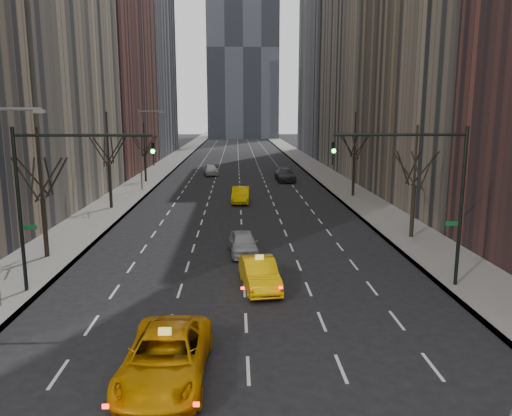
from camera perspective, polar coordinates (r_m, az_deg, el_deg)
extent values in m
cube|color=slate|center=(83.24, -10.47, 4.64)|extent=(4.50, 320.00, 0.15)
cube|color=slate|center=(83.34, 6.50, 4.76)|extent=(4.50, 320.00, 0.15)
cube|color=brown|center=(81.82, -18.27, 19.60)|extent=(14.00, 28.00, 44.00)
cube|color=slate|center=(112.00, -14.06, 21.44)|extent=(14.00, 30.00, 60.00)
cube|color=slate|center=(110.99, 9.83, 21.17)|extent=(14.00, 30.00, 58.00)
cylinder|color=black|center=(32.84, -22.97, -2.10)|extent=(0.28, 0.28, 3.57)
cylinder|color=black|center=(32.25, -23.48, 4.70)|extent=(0.16, 0.16, 4.25)
cylinder|color=black|center=(33.07, -22.60, 3.33)|extent=(0.42, 1.80, 2.52)
cylinder|color=black|center=(32.33, -21.84, 3.23)|extent=(1.74, 0.72, 2.52)
cylinder|color=black|center=(31.59, -22.60, 3.01)|extent=(1.46, 1.25, 2.52)
cylinder|color=black|center=(31.61, -24.16, 2.90)|extent=(0.42, 1.80, 2.52)
cylinder|color=black|center=(32.37, -24.89, 3.01)|extent=(1.74, 0.72, 2.52)
cylinder|color=black|center=(33.09, -24.09, 3.22)|extent=(1.46, 1.25, 2.52)
cylinder|color=black|center=(47.84, -16.32, 2.41)|extent=(0.28, 0.28, 3.99)
cylinder|color=black|center=(47.43, -16.60, 7.64)|extent=(0.16, 0.16, 4.75)
cylinder|color=black|center=(48.29, -16.11, 6.35)|extent=(0.42, 1.80, 2.52)
cylinder|color=black|center=(47.60, -15.49, 6.32)|extent=(1.74, 0.72, 2.52)
cylinder|color=black|center=(46.81, -15.90, 6.23)|extent=(1.46, 1.25, 2.52)
cylinder|color=black|center=(46.72, -16.96, 6.16)|extent=(0.42, 1.80, 2.52)
cylinder|color=black|center=(47.42, -17.56, 6.19)|extent=(1.74, 0.72, 2.52)
cylinder|color=black|center=(48.20, -17.13, 6.28)|extent=(1.46, 1.25, 2.52)
cylinder|color=black|center=(65.35, -12.53, 4.46)|extent=(0.28, 0.28, 3.36)
cylinder|color=black|center=(65.06, -12.66, 7.68)|extent=(0.16, 0.16, 4.00)
cylinder|color=black|center=(65.91, -12.37, 7.06)|extent=(0.42, 1.80, 2.52)
cylinder|color=black|center=(65.25, -11.88, 7.04)|extent=(1.74, 0.72, 2.52)
cylinder|color=black|center=(64.44, -12.14, 6.99)|extent=(1.46, 1.25, 2.52)
cylinder|color=black|center=(64.30, -12.90, 6.95)|extent=(0.42, 1.80, 2.52)
cylinder|color=black|center=(64.96, -13.38, 6.96)|extent=(1.74, 0.72, 2.52)
cylinder|color=black|center=(65.77, -13.11, 7.02)|extent=(1.46, 1.25, 2.52)
cylinder|color=black|center=(36.75, 17.45, -0.43)|extent=(0.28, 0.28, 3.57)
cylinder|color=black|center=(36.22, 17.80, 5.65)|extent=(0.16, 0.16, 4.25)
cylinder|color=black|center=(37.15, 17.50, 4.39)|extent=(0.42, 1.80, 2.52)
cylinder|color=black|center=(36.86, 18.75, 4.27)|extent=(1.74, 0.72, 2.52)
cylinder|color=black|center=(36.02, 19.00, 4.12)|extent=(1.46, 1.25, 2.52)
cylinder|color=black|center=(35.46, 17.95, 4.08)|extent=(0.42, 1.80, 2.52)
cylinder|color=black|center=(35.76, 16.66, 4.21)|extent=(1.74, 0.72, 2.52)
cylinder|color=black|center=(36.61, 16.45, 4.36)|extent=(1.46, 1.25, 2.52)
cylinder|color=black|center=(53.78, 11.08, 3.53)|extent=(0.28, 0.28, 3.99)
cylinder|color=black|center=(53.42, 11.25, 8.18)|extent=(0.16, 0.16, 4.75)
cylinder|color=black|center=(54.34, 11.16, 7.02)|extent=(0.42, 1.80, 2.52)
cylinder|color=black|center=(53.96, 11.98, 6.96)|extent=(1.74, 0.72, 2.52)
cylinder|color=black|center=(53.10, 12.04, 6.90)|extent=(1.46, 1.25, 2.52)
cylinder|color=black|center=(52.62, 11.26, 6.90)|extent=(0.42, 1.80, 2.52)
cylinder|color=black|center=(53.01, 10.43, 6.95)|extent=(1.74, 0.72, 2.52)
cylinder|color=black|center=(53.87, 10.39, 7.01)|extent=(1.46, 1.25, 2.52)
cylinder|color=black|center=(26.52, -25.40, -0.31)|extent=(0.18, 0.18, 8.00)
cylinder|color=black|center=(25.01, -19.15, 7.85)|extent=(6.50, 0.14, 0.14)
imported|color=black|center=(24.32, -11.64, 6.03)|extent=(0.18, 0.22, 1.10)
sphere|color=#0CFF33|center=(24.14, -11.72, 6.35)|extent=(0.20, 0.20, 0.20)
cube|color=#0C5926|center=(26.51, -24.47, -2.00)|extent=(0.70, 0.04, 0.22)
cylinder|color=black|center=(26.80, 22.39, 0.03)|extent=(0.18, 0.18, 8.00)
cylinder|color=black|center=(25.21, 16.19, 8.04)|extent=(6.50, 0.14, 0.14)
imported|color=black|center=(24.45, 8.79, 6.15)|extent=(0.18, 0.22, 1.10)
sphere|color=#0CFF33|center=(24.26, 8.88, 6.47)|extent=(0.20, 0.20, 0.20)
cube|color=#0C5926|center=(26.79, 21.49, -1.66)|extent=(0.70, 0.04, 0.22)
cylinder|color=slate|center=(23.91, -26.21, 10.12)|extent=(2.60, 0.14, 0.14)
cube|color=slate|center=(23.46, -23.47, 10.10)|extent=(0.50, 0.22, 0.15)
cylinder|color=slate|center=(58.10, -13.07, 6.47)|extent=(0.16, 0.16, 9.00)
cylinder|color=slate|center=(57.72, -11.97, 10.76)|extent=(2.60, 0.14, 0.14)
cube|color=slate|center=(57.53, -10.77, 10.70)|extent=(0.50, 0.22, 0.15)
imported|color=orange|center=(17.50, -10.29, -16.46)|extent=(2.88, 5.96, 1.64)
imported|color=#FFC005|center=(25.53, 0.39, -7.50)|extent=(2.15, 4.78, 1.52)
imported|color=#A6A9AE|center=(31.53, -1.48, -4.00)|extent=(2.04, 4.37, 1.45)
imported|color=#EFC205|center=(49.48, -1.75, 1.52)|extent=(1.89, 4.84, 1.57)
imported|color=#323237|center=(65.39, 3.33, 3.81)|extent=(2.60, 5.77, 1.64)
imported|color=white|center=(71.74, -5.18, 4.38)|extent=(2.46, 4.84, 1.58)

